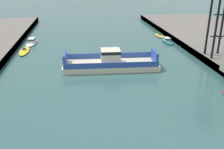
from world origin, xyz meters
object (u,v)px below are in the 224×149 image
chain_ferry (111,63)px  moored_boat_far_right (167,41)px  moored_boat_near_left (24,51)px  moored_boat_near_right (32,42)px  moored_boat_mid_right (160,36)px

chain_ferry → moored_boat_far_right: size_ratio=2.94×
moored_boat_far_right → moored_boat_near_left: bearing=-173.9°
chain_ferry → moored_boat_far_right: bearing=44.9°
moored_boat_far_right → chain_ferry: bearing=-135.1°
moored_boat_near_right → moored_boat_mid_right: moored_boat_near_right is taller
moored_boat_near_right → moored_boat_far_right: moored_boat_near_right is taller
moored_boat_near_left → moored_boat_far_right: size_ratio=1.25×
chain_ferry → moored_boat_near_right: chain_ferry is taller
moored_boat_mid_right → moored_boat_near_left: bearing=-163.7°
chain_ferry → moored_boat_far_right: 25.25m
moored_boat_mid_right → moored_boat_far_right: bearing=-90.6°
moored_boat_near_right → moored_boat_near_left: bearing=-94.3°
moored_boat_far_right → moored_boat_near_right: bearing=174.5°
moored_boat_near_left → moored_boat_mid_right: bearing=16.3°
chain_ferry → moored_boat_mid_right: 30.54m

